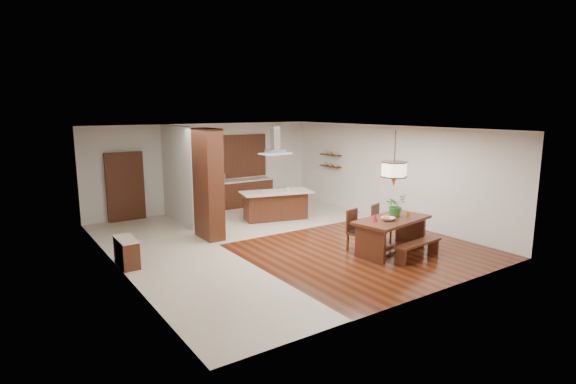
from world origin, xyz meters
TOP-DOWN VIEW (x-y plane):
  - room_shell at (0.00, 0.00)m, footprint 9.00×9.04m
  - tile_hallway at (-2.75, 0.00)m, footprint 2.50×9.00m
  - tile_kitchen at (1.25, 2.50)m, footprint 5.50×4.00m
  - soffit_band at (0.00, 0.00)m, footprint 8.00×9.00m
  - partition_pier at (-1.40, 1.20)m, footprint 0.45×1.00m
  - partition_stub at (-1.40, 3.30)m, footprint 0.18×2.40m
  - hallway_console at (-3.81, 0.20)m, footprint 0.37×0.88m
  - hallway_doorway at (-2.70, 4.40)m, footprint 1.10×0.20m
  - rear_counter at (1.00, 4.20)m, footprint 2.60×0.62m
  - kitchen_window at (1.00, 4.46)m, footprint 2.60×0.08m
  - shelf_lower at (3.87, 2.60)m, footprint 0.26×0.90m
  - shelf_upper at (3.87, 2.60)m, footprint 0.26×0.90m
  - dining_table at (1.70, -2.33)m, footprint 2.12×1.32m
  - dining_bench at (1.82, -3.04)m, footprint 1.45×0.44m
  - dining_chair_left at (1.11, -1.83)m, footprint 0.53×0.53m
  - dining_chair_right at (2.08, -1.65)m, footprint 0.56×0.56m
  - pendant_lantern at (1.70, -2.33)m, footprint 0.64×0.64m
  - foliage_plant at (1.94, -2.21)m, footprint 0.50×0.44m
  - fruit_bowl at (1.47, -2.41)m, footprint 0.40×0.40m
  - napkin_cone at (1.16, -2.31)m, footprint 0.15×0.15m
  - gold_ornament at (2.25, -2.35)m, footprint 0.08×0.08m
  - kitchen_island at (1.14, 1.92)m, footprint 2.32×1.44m
  - range_hood at (1.14, 1.92)m, footprint 0.90×0.55m
  - island_cup at (1.51, 1.80)m, footprint 0.13×0.13m
  - microwave at (0.23, 4.17)m, footprint 0.60×0.51m

SIDE VIEW (x-z plane):
  - tile_hallway at x=-2.75m, z-range 0.00..0.01m
  - tile_kitchen at x=1.25m, z-range 0.00..0.01m
  - dining_bench at x=1.82m, z-range 0.00..0.40m
  - hallway_console at x=-3.81m, z-range 0.00..0.63m
  - kitchen_island at x=1.14m, z-range 0.01..0.90m
  - rear_counter at x=1.00m, z-range 0.00..0.95m
  - dining_chair_right at x=2.08m, z-range 0.00..0.98m
  - dining_chair_left at x=1.11m, z-range 0.00..1.00m
  - dining_table at x=1.70m, z-range 0.19..1.02m
  - fruit_bowl at x=1.47m, z-range 0.82..0.90m
  - gold_ornament at x=2.25m, z-range 0.82..0.93m
  - napkin_cone at x=1.16m, z-range 0.82..1.02m
  - island_cup at x=1.51m, z-range 0.89..0.98m
  - hallway_doorway at x=-2.70m, z-range 0.00..2.10m
  - microwave at x=0.23m, z-range 0.95..1.23m
  - foliage_plant at x=1.94m, z-range 0.82..1.36m
  - shelf_lower at x=3.87m, z-range 1.38..1.42m
  - partition_pier at x=-1.40m, z-range 0.00..2.90m
  - partition_stub at x=-1.40m, z-range 0.00..2.90m
  - kitchen_window at x=1.00m, z-range 1.00..2.50m
  - shelf_upper at x=3.87m, z-range 1.78..1.82m
  - room_shell at x=0.00m, z-range 0.60..3.52m
  - pendant_lantern at x=1.70m, z-range 1.59..2.90m
  - range_hood at x=1.14m, z-range 2.03..2.90m
  - soffit_band at x=0.00m, z-range 2.88..2.89m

